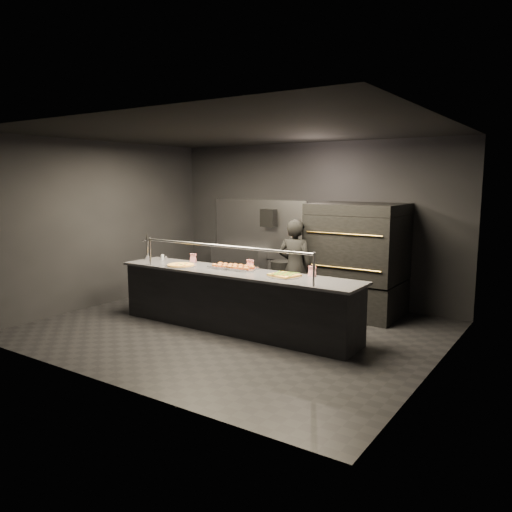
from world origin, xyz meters
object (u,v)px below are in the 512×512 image
object	(u,v)px
slider_tray_a	(225,266)
trash_bin	(282,280)
beer_tap	(147,252)
round_pizza	(181,265)
towel_dispenser	(269,218)
pizza_oven	(357,259)
prep_shelf	(239,269)
square_pizza	(284,275)
worker	(295,268)
fire_extinguisher	(293,244)
slider_tray_b	(241,268)
service_counter	(235,300)

from	to	relation	value
slider_tray_a	trash_bin	xyz separation A→B (m)	(-0.18, 2.06, -0.58)
beer_tap	round_pizza	bearing A→B (deg)	-11.65
towel_dispenser	trash_bin	size ratio (longest dim) A/B	0.48
pizza_oven	round_pizza	xyz separation A→B (m)	(-2.20, -2.02, -0.03)
prep_shelf	square_pizza	bearing A→B (deg)	-42.88
towel_dispenser	trash_bin	bearing A→B (deg)	-24.80
square_pizza	worker	size ratio (longest dim) A/B	0.29
fire_extinguisher	slider_tray_b	world-z (taller)	fire_extinguisher
prep_shelf	towel_dispenser	distance (m)	1.31
round_pizza	trash_bin	size ratio (longest dim) A/B	0.68
slider_tray_a	trash_bin	size ratio (longest dim) A/B	0.70
pizza_oven	slider_tray_b	size ratio (longest dim) A/B	3.45
fire_extinguisher	slider_tray_a	bearing A→B (deg)	-88.34
trash_bin	worker	bearing A→B (deg)	-49.47
square_pizza	slider_tray_a	bearing A→B (deg)	175.72
prep_shelf	square_pizza	distance (m)	3.38
service_counter	round_pizza	distance (m)	1.11
slider_tray_a	trash_bin	bearing A→B (deg)	95.05
fire_extinguisher	worker	distance (m)	1.41
pizza_oven	prep_shelf	world-z (taller)	pizza_oven
trash_bin	towel_dispenser	bearing A→B (deg)	155.20
round_pizza	worker	xyz separation A→B (m)	(1.37, 1.33, -0.10)
service_counter	beer_tap	xyz separation A→B (m)	(-1.95, 0.08, 0.59)
fire_extinguisher	slider_tray_b	distance (m)	2.28
round_pizza	square_pizza	distance (m)	1.85
towel_dispenser	worker	world-z (taller)	towel_dispenser
slider_tray_b	square_pizza	xyz separation A→B (m)	(0.85, -0.10, -0.01)
fire_extinguisher	slider_tray_b	size ratio (longest dim) A/B	0.91
slider_tray_a	worker	bearing A→B (deg)	58.55
pizza_oven	worker	size ratio (longest dim) A/B	1.15
service_counter	worker	distance (m)	1.32
square_pizza	worker	distance (m)	1.26
beer_tap	slider_tray_b	distance (m)	1.95
towel_dispenser	round_pizza	distance (m)	2.59
towel_dispenser	worker	distance (m)	1.88
beer_tap	slider_tray_b	world-z (taller)	beer_tap
prep_shelf	slider_tray_b	size ratio (longest dim) A/B	2.17
slider_tray_a	worker	size ratio (longest dim) A/B	0.31
beer_tap	worker	size ratio (longest dim) A/B	0.29
slider_tray_b	worker	world-z (taller)	worker
fire_extinguisher	trash_bin	distance (m)	0.73
pizza_oven	trash_bin	bearing A→B (deg)	170.13
fire_extinguisher	round_pizza	size ratio (longest dim) A/B	1.02
towel_dispenser	fire_extinguisher	size ratio (longest dim) A/B	0.69
round_pizza	slider_tray_a	world-z (taller)	slider_tray_a
service_counter	round_pizza	bearing A→B (deg)	-173.06
worker	slider_tray_b	bearing A→B (deg)	64.20
fire_extinguisher	slider_tray_a	xyz separation A→B (m)	(0.07, -2.27, -0.11)
square_pizza	trash_bin	xyz separation A→B (m)	(-1.32, 2.14, -0.57)
beer_tap	square_pizza	distance (m)	2.80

